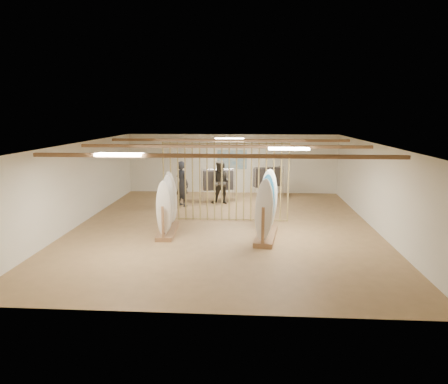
# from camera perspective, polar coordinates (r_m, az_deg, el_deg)

# --- Properties ---
(floor) EXTENTS (12.00, 12.00, 0.00)m
(floor) POSITION_cam_1_polar(r_m,az_deg,el_deg) (13.57, 0.00, -4.98)
(floor) COLOR #A78051
(floor) RESTS_ON ground
(ceiling) EXTENTS (12.00, 12.00, 0.00)m
(ceiling) POSITION_cam_1_polar(r_m,az_deg,el_deg) (13.07, 0.00, 6.90)
(ceiling) COLOR gray
(ceiling) RESTS_ON ground
(wall_back) EXTENTS (12.00, 0.00, 12.00)m
(wall_back) POSITION_cam_1_polar(r_m,az_deg,el_deg) (19.18, 1.15, 4.06)
(wall_back) COLOR white
(wall_back) RESTS_ON ground
(wall_front) EXTENTS (12.00, 0.00, 12.00)m
(wall_front) POSITION_cam_1_polar(r_m,az_deg,el_deg) (7.45, -2.97, -7.44)
(wall_front) COLOR white
(wall_front) RESTS_ON ground
(wall_left) EXTENTS (0.00, 12.00, 12.00)m
(wall_left) POSITION_cam_1_polar(r_m,az_deg,el_deg) (14.46, -20.20, 1.02)
(wall_left) COLOR white
(wall_left) RESTS_ON ground
(wall_right) EXTENTS (0.00, 12.00, 12.00)m
(wall_right) POSITION_cam_1_polar(r_m,az_deg,el_deg) (13.87, 21.09, 0.55)
(wall_right) COLOR white
(wall_right) RESTS_ON ground
(ceiling_slats) EXTENTS (9.50, 6.12, 0.10)m
(ceiling_slats) POSITION_cam_1_polar(r_m,az_deg,el_deg) (13.08, 0.00, 6.55)
(ceiling_slats) COLOR #986C45
(ceiling_slats) RESTS_ON ground
(light_panels) EXTENTS (1.20, 0.35, 0.06)m
(light_panels) POSITION_cam_1_polar(r_m,az_deg,el_deg) (13.08, 0.00, 6.63)
(light_panels) COLOR white
(light_panels) RESTS_ON ground
(bamboo_partition) EXTENTS (4.45, 0.05, 2.78)m
(bamboo_partition) POSITION_cam_1_polar(r_m,az_deg,el_deg) (14.04, 0.21, 1.43)
(bamboo_partition) COLOR tan
(bamboo_partition) RESTS_ON ground
(poster) EXTENTS (1.40, 0.03, 0.90)m
(poster) POSITION_cam_1_polar(r_m,az_deg,el_deg) (19.13, 1.15, 4.65)
(poster) COLOR teal
(poster) RESTS_ON ground
(rack_left) EXTENTS (0.61, 1.94, 1.82)m
(rack_left) POSITION_cam_1_polar(r_m,az_deg,el_deg) (12.85, -8.10, -3.16)
(rack_left) COLOR #986C45
(rack_left) RESTS_ON floor
(rack_right) EXTENTS (0.84, 2.15, 2.00)m
(rack_right) POSITION_cam_1_polar(r_m,az_deg,el_deg) (12.27, 6.09, -3.50)
(rack_right) COLOR #986C45
(rack_right) RESTS_ON floor
(clothing_rack_a) EXTENTS (1.34, 0.67, 1.48)m
(clothing_rack_a) POSITION_cam_1_polar(r_m,az_deg,el_deg) (17.13, -0.84, 1.72)
(clothing_rack_a) COLOR silver
(clothing_rack_a) RESTS_ON floor
(clothing_rack_b) EXTENTS (1.30, 0.78, 1.46)m
(clothing_rack_b) POSITION_cam_1_polar(r_m,az_deg,el_deg) (18.04, 6.25, 2.10)
(clothing_rack_b) COLOR silver
(clothing_rack_b) RESTS_ON floor
(shopper_a) EXTENTS (0.92, 0.91, 2.12)m
(shopper_a) POSITION_cam_1_polar(r_m,az_deg,el_deg) (16.48, -6.01, 1.62)
(shopper_a) COLOR #25262C
(shopper_a) RESTS_ON floor
(shopper_b) EXTENTS (1.16, 0.99, 2.08)m
(shopper_b) POSITION_cam_1_polar(r_m,az_deg,el_deg) (16.75, -0.39, 1.78)
(shopper_b) COLOR #332E27
(shopper_b) RESTS_ON floor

